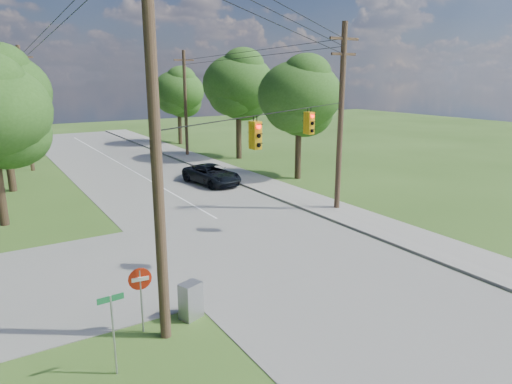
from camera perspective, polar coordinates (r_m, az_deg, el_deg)
ground at (r=16.34m, az=5.05°, el=-13.64°), size 140.00×140.00×0.00m
main_road at (r=21.11m, az=1.29°, el=-6.88°), size 10.00×100.00×0.03m
sidewalk_east at (r=25.17m, az=14.22°, el=-3.68°), size 2.60×100.00×0.12m
pole_sw at (r=12.67m, az=-12.54°, el=7.57°), size 2.00×0.32×12.00m
pole_ne at (r=26.38m, az=10.55°, el=9.33°), size 2.00×0.32×10.50m
pole_north_e at (r=45.16m, az=-8.81°, el=10.94°), size 2.00×0.32×10.00m
pole_north_w at (r=41.74m, az=-26.87°, el=9.33°), size 2.00×0.32×10.00m
power_lines at (r=25.26m, az=-8.10°, el=17.59°), size 13.93×29.62×4.93m
traffic_signals at (r=19.64m, az=3.67°, el=8.00°), size 4.91×3.27×1.05m
tree_w_mid at (r=34.56m, az=-29.35°, el=10.75°), size 6.40×6.40×9.22m
tree_e_near at (r=34.47m, az=5.45°, el=11.92°), size 6.20×6.20×8.81m
tree_e_mid at (r=43.10m, az=-2.22°, el=13.31°), size 6.60×6.60×9.64m
tree_e_far at (r=53.50m, az=-9.67°, el=12.25°), size 5.80×5.80×8.32m
car_main_north at (r=33.18m, az=-5.54°, el=2.21°), size 3.06×5.35×1.41m
control_cabinet at (r=15.26m, az=-8.15°, el=-13.27°), size 0.80×0.69×1.22m
do_not_enter_sign at (r=14.36m, az=-14.25°, el=-11.22°), size 0.70×0.13×2.11m
street_name_sign at (r=12.71m, az=-17.48°, el=-15.41°), size 0.68×0.06×2.27m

